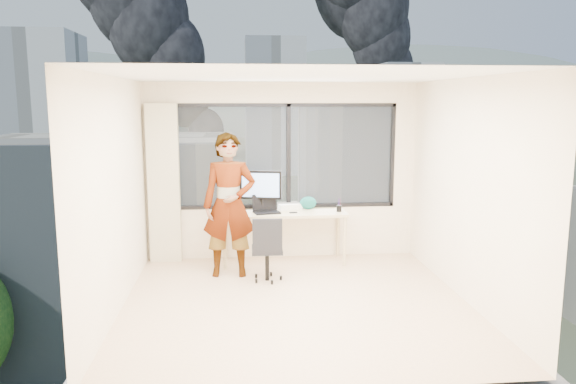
{
  "coord_description": "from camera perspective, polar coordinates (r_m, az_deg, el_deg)",
  "views": [
    {
      "loc": [
        -0.66,
        -6.1,
        2.33
      ],
      "look_at": [
        0.0,
        1.0,
        1.15
      ],
      "focal_mm": 34.31,
      "sensor_mm": 36.0,
      "label": 1
    }
  ],
  "objects": [
    {
      "name": "laptop",
      "position": [
        7.85,
        -2.22,
        -1.36
      ],
      "size": [
        0.43,
        0.45,
        0.23
      ],
      "primitive_type": null,
      "rotation": [
        0.0,
        0.0,
        0.2
      ],
      "color": "black",
      "rests_on": "desk"
    },
    {
      "name": "far_tower_b",
      "position": [
        126.4,
        -1.43,
        8.82
      ],
      "size": [
        13.0,
        13.0,
        30.0
      ],
      "primitive_type": "cube",
      "color": "silver",
      "rests_on": "exterior_ground"
    },
    {
      "name": "wall_right",
      "position": [
        6.74,
        18.02,
        0.13
      ],
      "size": [
        0.01,
        4.0,
        2.6
      ],
      "primitive_type": "cube",
      "color": "beige",
      "rests_on": "ground"
    },
    {
      "name": "cellphone",
      "position": [
        7.88,
        0.56,
        -2.13
      ],
      "size": [
        0.12,
        0.07,
        0.01
      ],
      "primitive_type": "cube",
      "rotation": [
        0.0,
        0.0,
        0.16
      ],
      "color": "black",
      "rests_on": "desk"
    },
    {
      "name": "far_tower_a",
      "position": [
        106.8,
        -24.31,
        7.35
      ],
      "size": [
        14.0,
        14.0,
        28.0
      ],
      "primitive_type": "cube",
      "color": "silver",
      "rests_on": "exterior_ground"
    },
    {
      "name": "chair",
      "position": [
        7.21,
        -2.18,
        -5.79
      ],
      "size": [
        0.46,
        0.46,
        0.88
      ],
      "primitive_type": null,
      "rotation": [
        0.0,
        0.0,
        -0.03
      ],
      "color": "black",
      "rests_on": "floor"
    },
    {
      "name": "near_bldg_b",
      "position": [
        46.63,
        10.51,
        -1.03
      ],
      "size": [
        14.0,
        13.0,
        16.0
      ],
      "primitive_type": "cube",
      "color": "silver",
      "rests_on": "exterior_ground"
    },
    {
      "name": "handbag",
      "position": [
        8.13,
        2.09,
        -1.13
      ],
      "size": [
        0.25,
        0.14,
        0.19
      ],
      "primitive_type": "ellipsoid",
      "rotation": [
        0.0,
        0.0,
        0.07
      ],
      "color": "#0C4941",
      "rests_on": "desk"
    },
    {
      "name": "monitor",
      "position": [
        7.93,
        -2.84,
        0.11
      ],
      "size": [
        0.62,
        0.25,
        0.61
      ],
      "primitive_type": null,
      "rotation": [
        0.0,
        0.0,
        -0.21
      ],
      "color": "black",
      "rests_on": "desk"
    },
    {
      "name": "wall_left",
      "position": [
        6.33,
        -17.45,
        -0.41
      ],
      "size": [
        0.01,
        4.0,
        2.6
      ],
      "primitive_type": "cube",
      "color": "beige",
      "rests_on": "ground"
    },
    {
      "name": "window_wall",
      "position": [
        8.17,
        -0.3,
        3.75
      ],
      "size": [
        3.3,
        0.16,
        1.55
      ],
      "primitive_type": null,
      "color": "black",
      "rests_on": "ground"
    },
    {
      "name": "pen_cup",
      "position": [
        8.0,
        5.31,
        -1.7
      ],
      "size": [
        0.09,
        0.09,
        0.09
      ],
      "primitive_type": "cylinder",
      "rotation": [
        0.0,
        0.0,
        -0.35
      ],
      "color": "black",
      "rests_on": "desk"
    },
    {
      "name": "hill_b",
      "position": [
        341.67,
        11.87,
        6.49
      ],
      "size": [
        300.0,
        220.0,
        96.0
      ],
      "primitive_type": "ellipsoid",
      "color": "slate",
      "rests_on": "exterior_ground"
    },
    {
      "name": "desk",
      "position": [
        8.03,
        -0.44,
        -4.69
      ],
      "size": [
        1.8,
        0.6,
        0.75
      ],
      "primitive_type": "cube",
      "color": "beige",
      "rests_on": "floor"
    },
    {
      "name": "tree_b",
      "position": [
        27.25,
        5.26,
        -16.35
      ],
      "size": [
        7.6,
        7.6,
        9.0
      ],
      "primitive_type": null,
      "color": "#1D4918",
      "rests_on": "exterior_ground"
    },
    {
      "name": "near_bldg_a",
      "position": [
        38.21,
        -17.85,
        -5.17
      ],
      "size": [
        16.0,
        12.0,
        14.0
      ],
      "primitive_type": "cube",
      "color": "beige",
      "rests_on": "exterior_ground"
    },
    {
      "name": "floor",
      "position": [
        6.57,
        0.83,
        -11.4
      ],
      "size": [
        4.0,
        4.0,
        0.01
      ],
      "primitive_type": "cube",
      "color": "#D7B78C",
      "rests_on": "ground"
    },
    {
      "name": "curtain",
      "position": [
        8.14,
        -12.74,
        0.83
      ],
      "size": [
        0.45,
        0.14,
        2.3
      ],
      "primitive_type": "cube",
      "color": "beige",
      "rests_on": "floor"
    },
    {
      "name": "smoke_plume_b",
      "position": [
        186.33,
        12.64,
        16.82
      ],
      "size": [
        30.0,
        18.0,
        70.0
      ],
      "primitive_type": null,
      "color": "black",
      "rests_on": "exterior_ground"
    },
    {
      "name": "wall_front",
      "position": [
        4.28,
        3.75,
        -4.57
      ],
      "size": [
        4.0,
        0.01,
        2.6
      ],
      "primitive_type": "cube",
      "color": "beige",
      "rests_on": "ground"
    },
    {
      "name": "person",
      "position": [
        7.37,
        -6.11,
        -1.36
      ],
      "size": [
        0.72,
        0.49,
        1.93
      ],
      "primitive_type": "imported",
      "rotation": [
        0.0,
        0.0,
        -0.04
      ],
      "color": "#2D2D33",
      "rests_on": "floor"
    },
    {
      "name": "far_tower_c",
      "position": [
        153.11,
        12.13,
        7.97
      ],
      "size": [
        15.0,
        15.0,
        26.0
      ],
      "primitive_type": "cube",
      "color": "silver",
      "rests_on": "exterior_ground"
    },
    {
      "name": "ceiling",
      "position": [
        6.14,
        0.89,
        11.91
      ],
      "size": [
        4.0,
        4.0,
        0.01
      ],
      "primitive_type": "cube",
      "color": "white",
      "rests_on": "ground"
    },
    {
      "name": "far_tower_d",
      "position": [
        167.08,
        -26.33,
        6.63
      ],
      "size": [
        16.0,
        14.0,
        22.0
      ],
      "primitive_type": "cube",
      "color": "silver",
      "rests_on": "exterior_ground"
    },
    {
      "name": "hill_a",
      "position": [
        347.63,
        -25.55,
        5.82
      ],
      "size": [
        288.0,
        216.0,
        90.0
      ],
      "primitive_type": "ellipsoid",
      "color": "slate",
      "rests_on": "exterior_ground"
    },
    {
      "name": "tree_c",
      "position": [
        52.61,
        20.37,
        -3.61
      ],
      "size": [
        8.4,
        8.4,
        10.0
      ],
      "primitive_type": null,
      "color": "#1D4918",
      "rests_on": "exterior_ground"
    },
    {
      "name": "game_console",
      "position": [
        8.18,
        0.03,
        -1.43
      ],
      "size": [
        0.41,
        0.37,
        0.08
      ],
      "primitive_type": "cube",
      "rotation": [
        0.0,
        0.0,
        0.26
      ],
      "color": "white",
      "rests_on": "desk"
    },
    {
      "name": "exterior_ground",
      "position": [
        127.16,
        -5.0,
        2.01
      ],
      "size": [
        400.0,
        400.0,
        0.04
      ],
      "primitive_type": "cube",
      "color": "#515B3D",
      "rests_on": "ground"
    }
  ]
}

